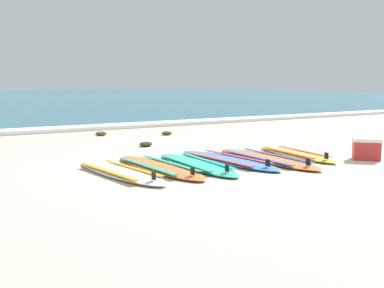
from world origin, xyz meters
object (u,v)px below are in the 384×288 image
surfboard_4 (266,158)px  surfboard_0 (120,172)px  cooler_box (366,149)px  surfboard_3 (227,160)px  surfboard_2 (196,164)px  surfboard_5 (295,154)px  surfboard_1 (158,167)px

surfboard_4 → surfboard_0: bearing=175.4°
cooler_box → surfboard_3: bearing=154.3°
surfboard_2 → surfboard_3: bearing=5.1°
surfboard_5 → surfboard_3: bearing=174.5°
surfboard_0 → cooler_box: (4.16, -1.04, 0.16)m
surfboard_4 → cooler_box: (1.56, -0.83, 0.16)m
surfboard_5 → cooler_box: 1.22m
cooler_box → surfboard_0: bearing=166.0°
surfboard_1 → surfboard_2: size_ratio=1.04×
surfboard_1 → surfboard_5: 2.73m
surfboard_2 → surfboard_4: 1.32m
surfboard_0 → surfboard_1: 0.67m
surfboard_2 → cooler_box: cooler_box is taller
surfboard_1 → surfboard_5: size_ratio=1.16×
surfboard_1 → surfboard_5: same height
surfboard_1 → surfboard_2: same height
surfboard_2 → surfboard_3: 0.66m
surfboard_3 → surfboard_5: (1.44, -0.14, 0.00)m
surfboard_0 → surfboard_3: 1.95m
surfboard_3 → surfboard_5: same height
surfboard_3 → surfboard_0: bearing=-179.2°
surfboard_2 → surfboard_5: 2.09m
surfboard_1 → surfboard_5: (2.72, -0.18, 0.00)m
surfboard_0 → surfboard_3: size_ratio=0.94×
surfboard_0 → surfboard_4: same height
surfboard_0 → surfboard_2: same height
surfboard_0 → surfboard_5: same height
surfboard_1 → cooler_box: bearing=-17.6°
surfboard_3 → surfboard_5: 1.44m
surfboard_1 → surfboard_4: same height
surfboard_4 → cooler_box: cooler_box is taller
surfboard_1 → surfboard_4: 1.96m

